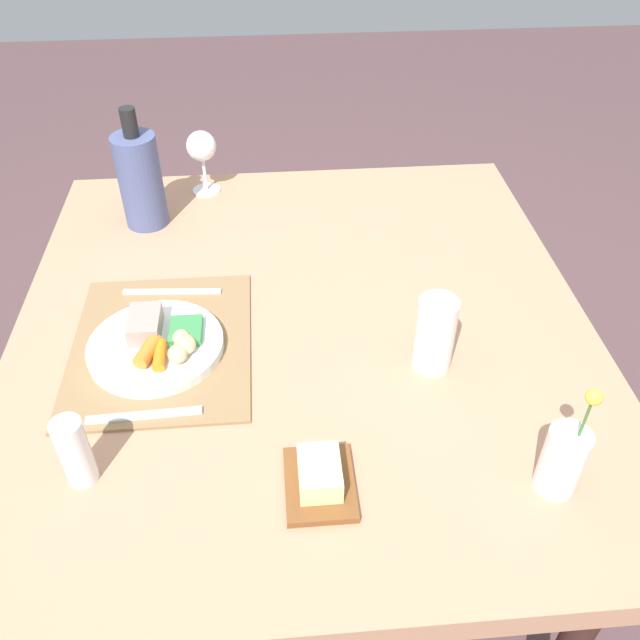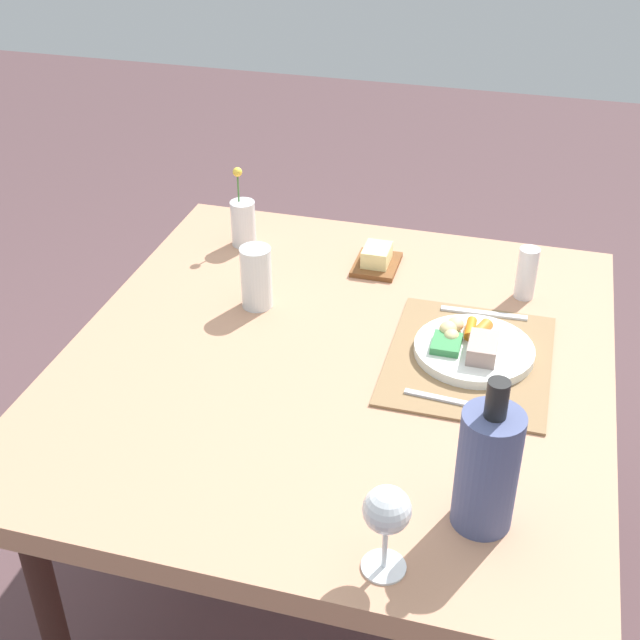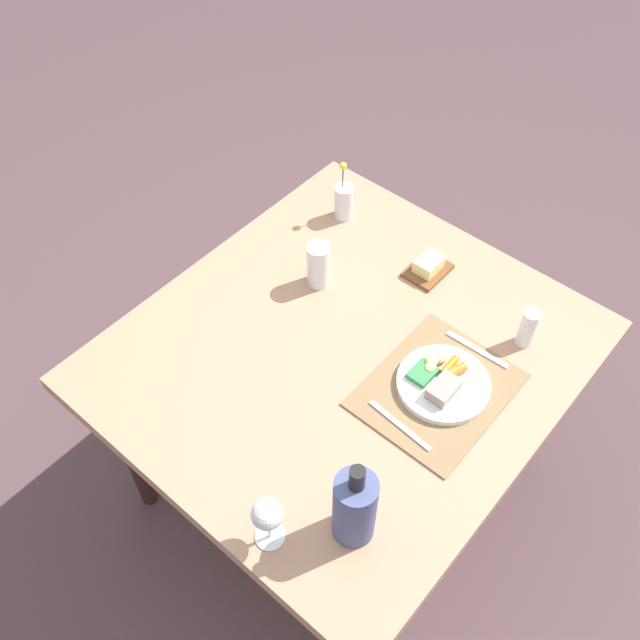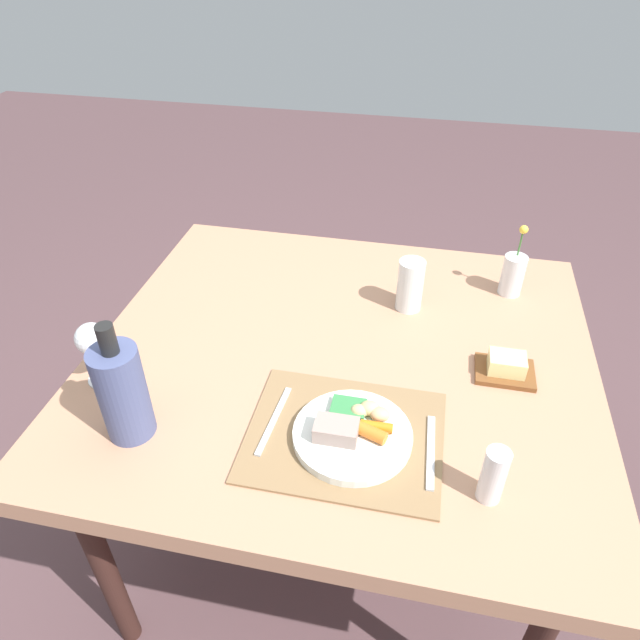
# 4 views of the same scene
# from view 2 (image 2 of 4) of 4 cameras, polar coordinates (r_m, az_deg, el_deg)

# --- Properties ---
(ground_plane) EXTENTS (8.00, 8.00, 0.00)m
(ground_plane) POSITION_cam_2_polar(r_m,az_deg,el_deg) (2.19, 0.89, -17.73)
(ground_plane) COLOR #543B3E
(dining_table) EXTENTS (1.17, 1.07, 0.71)m
(dining_table) POSITION_cam_2_polar(r_m,az_deg,el_deg) (1.74, 1.08, -3.96)
(dining_table) COLOR tan
(dining_table) RESTS_ON ground_plane
(placemat) EXTENTS (0.39, 0.32, 0.01)m
(placemat) POSITION_cam_2_polar(r_m,az_deg,el_deg) (1.71, 9.87, -2.59)
(placemat) COLOR olive
(placemat) RESTS_ON dining_table
(dinner_plate) EXTENTS (0.24, 0.24, 0.05)m
(dinner_plate) POSITION_cam_2_polar(r_m,az_deg,el_deg) (1.71, 10.08, -1.78)
(dinner_plate) COLOR white
(dinner_plate) RESTS_ON placemat
(fork) EXTENTS (0.03, 0.19, 0.00)m
(fork) POSITION_cam_2_polar(r_m,az_deg,el_deg) (1.59, 8.98, -5.37)
(fork) COLOR silver
(fork) RESTS_ON placemat
(knife) EXTENTS (0.02, 0.18, 0.00)m
(knife) POSITION_cam_2_polar(r_m,az_deg,el_deg) (1.85, 10.84, 0.45)
(knife) COLOR silver
(knife) RESTS_ON placemat
(butter_dish) EXTENTS (0.13, 0.10, 0.05)m
(butter_dish) POSITION_cam_2_polar(r_m,az_deg,el_deg) (2.00, 3.75, 4.06)
(butter_dish) COLOR brown
(butter_dish) RESTS_ON dining_table
(water_tumbler) EXTENTS (0.07, 0.07, 0.14)m
(water_tumbler) POSITION_cam_2_polar(r_m,az_deg,el_deg) (1.83, -4.24, 2.60)
(water_tumbler) COLOR silver
(water_tumbler) RESTS_ON dining_table
(cooler_bottle) EXTENTS (0.09, 0.09, 0.27)m
(cooler_bottle) POSITION_cam_2_polar(r_m,az_deg,el_deg) (1.31, 11.06, -9.61)
(cooler_bottle) COLOR #4A537F
(cooler_bottle) RESTS_ON dining_table
(flower_vase) EXTENTS (0.06, 0.06, 0.20)m
(flower_vase) POSITION_cam_2_polar(r_m,az_deg,el_deg) (2.09, -5.14, 6.56)
(flower_vase) COLOR silver
(flower_vase) RESTS_ON dining_table
(wine_glass) EXTENTS (0.07, 0.07, 0.15)m
(wine_glass) POSITION_cam_2_polar(r_m,az_deg,el_deg) (1.22, 4.46, -12.68)
(wine_glass) COLOR white
(wine_glass) RESTS_ON dining_table
(salt_shaker) EXTENTS (0.04, 0.04, 0.12)m
(salt_shaker) POSITION_cam_2_polar(r_m,az_deg,el_deg) (1.91, 13.57, 3.04)
(salt_shaker) COLOR white
(salt_shaker) RESTS_ON dining_table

